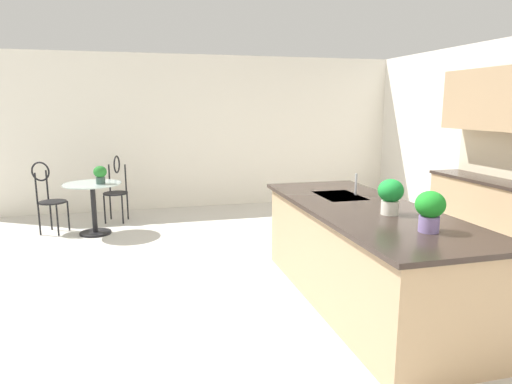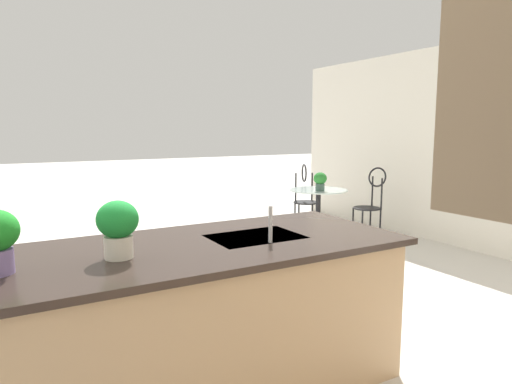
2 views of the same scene
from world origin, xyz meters
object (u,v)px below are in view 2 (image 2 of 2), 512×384
object	(u,v)px
chair_near_window	(305,195)
chair_by_island	(371,200)
potted_plant_on_table	(320,180)
potted_plant_counter_near	(118,225)
bistro_table	(318,210)

from	to	relation	value
chair_near_window	chair_by_island	bearing A→B (deg)	118.23
chair_by_island	potted_plant_on_table	size ratio (longest dim) A/B	4.09
chair_near_window	chair_by_island	world-z (taller)	same
chair_by_island	potted_plant_counter_near	xyz separation A→B (m)	(4.07, 2.41, 0.52)
bistro_table	potted_plant_on_table	size ratio (longest dim) A/B	3.14
bistro_table	potted_plant_counter_near	distance (m)	4.35
chair_by_island	potted_plant_counter_near	world-z (taller)	potted_plant_counter_near
bistro_table	chair_near_window	world-z (taller)	chair_near_window
chair_by_island	bistro_table	bearing A→B (deg)	-21.79
bistro_table	potted_plant_counter_near	bearing A→B (deg)	38.74
chair_near_window	potted_plant_counter_near	xyz separation A→B (m)	(3.58, 3.32, 0.52)
chair_near_window	potted_plant_on_table	distance (m)	0.86
chair_by_island	chair_near_window	bearing A→B (deg)	-61.77
bistro_table	chair_by_island	xyz separation A→B (m)	(-0.72, 0.29, 0.13)
chair_near_window	potted_plant_on_table	xyz separation A→B (m)	(0.29, 0.75, 0.31)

